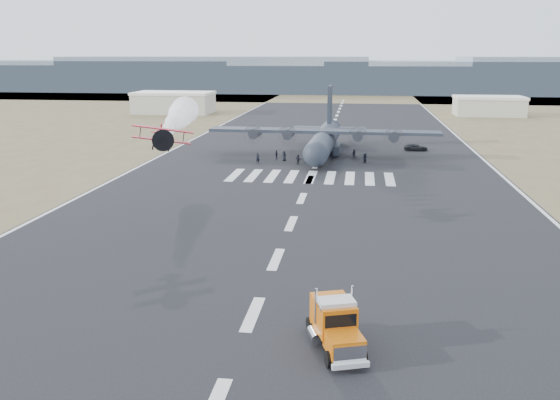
% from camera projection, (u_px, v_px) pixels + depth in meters
% --- Properties ---
extents(ground, '(500.00, 500.00, 0.00)m').
position_uv_depth(ground, '(253.00, 314.00, 43.37)').
color(ground, black).
rests_on(ground, ground).
extents(scrub_far, '(500.00, 80.00, 0.00)m').
position_uv_depth(scrub_far, '(345.00, 96.00, 264.56)').
color(scrub_far, brown).
rests_on(scrub_far, ground).
extents(runway_markings, '(60.00, 260.00, 0.01)m').
position_uv_depth(runway_markings, '(316.00, 165.00, 101.07)').
color(runway_markings, silver).
rests_on(runway_markings, ground).
extents(ridge_seg_b, '(150.00, 50.00, 15.00)m').
position_uv_depth(ridge_seg_b, '(97.00, 75.00, 308.66)').
color(ridge_seg_b, slate).
rests_on(ridge_seg_b, ground).
extents(ridge_seg_c, '(150.00, 50.00, 17.00)m').
position_uv_depth(ridge_seg_c, '(218.00, 74.00, 299.89)').
color(ridge_seg_c, slate).
rests_on(ridge_seg_c, ground).
extents(ridge_seg_d, '(150.00, 50.00, 13.00)m').
position_uv_depth(ridge_seg_d, '(347.00, 79.00, 291.84)').
color(ridge_seg_d, slate).
rests_on(ridge_seg_d, ground).
extents(ridge_seg_e, '(150.00, 50.00, 15.00)m').
position_uv_depth(ridge_seg_e, '(484.00, 77.00, 283.07)').
color(ridge_seg_e, slate).
rests_on(ridge_seg_e, ground).
extents(hangar_left, '(24.50, 14.50, 6.70)m').
position_uv_depth(hangar_left, '(174.00, 102.00, 188.82)').
color(hangar_left, '#A9A696').
rests_on(hangar_left, ground).
extents(hangar_right, '(20.50, 12.50, 5.90)m').
position_uv_depth(hangar_right, '(489.00, 106.00, 180.86)').
color(hangar_right, '#A9A696').
rests_on(hangar_right, ground).
extents(semi_truck, '(4.35, 7.57, 3.34)m').
position_uv_depth(semi_truck, '(335.00, 324.00, 38.14)').
color(semi_truck, black).
rests_on(semi_truck, ground).
extents(aerobatic_biplane, '(6.33, 5.82, 2.87)m').
position_uv_depth(aerobatic_biplane, '(161.00, 136.00, 62.17)').
color(aerobatic_biplane, '#B60C26').
extents(smoke_trail, '(6.52, 23.93, 3.97)m').
position_uv_depth(smoke_trail, '(182.00, 115.00, 81.92)').
color(smoke_trail, white).
extents(transport_aircraft, '(42.24, 34.81, 12.22)m').
position_uv_depth(transport_aircraft, '(324.00, 138.00, 110.65)').
color(transport_aircraft, black).
rests_on(transport_aircraft, ground).
extents(support_vehicle, '(4.80, 2.45, 1.30)m').
position_uv_depth(support_vehicle, '(416.00, 147.00, 116.17)').
color(support_vehicle, black).
rests_on(support_vehicle, ground).
extents(crew_a, '(0.65, 0.73, 1.70)m').
position_uv_depth(crew_a, '(366.00, 158.00, 103.06)').
color(crew_a, black).
rests_on(crew_a, ground).
extents(crew_b, '(0.91, 0.95, 1.68)m').
position_uv_depth(crew_b, '(364.00, 159.00, 102.58)').
color(crew_b, black).
rests_on(crew_b, ground).
extents(crew_c, '(1.08, 0.53, 1.65)m').
position_uv_depth(crew_c, '(332.00, 155.00, 105.83)').
color(crew_c, black).
rests_on(crew_c, ground).
extents(crew_d, '(0.72, 1.06, 1.65)m').
position_uv_depth(crew_d, '(276.00, 155.00, 106.55)').
color(crew_d, black).
rests_on(crew_d, ground).
extents(crew_e, '(1.02, 0.96, 1.79)m').
position_uv_depth(crew_e, '(284.00, 156.00, 105.04)').
color(crew_e, black).
rests_on(crew_e, ground).
extents(crew_f, '(1.46, 1.38, 1.64)m').
position_uv_depth(crew_f, '(298.00, 159.00, 101.97)').
color(crew_f, black).
rests_on(crew_f, ground).
extents(crew_g, '(0.86, 0.81, 1.85)m').
position_uv_depth(crew_g, '(258.00, 158.00, 102.51)').
color(crew_g, black).
rests_on(crew_g, ground).
extents(crew_h, '(0.84, 0.53, 1.70)m').
position_uv_depth(crew_h, '(354.00, 154.00, 107.13)').
color(crew_h, black).
rests_on(crew_h, ground).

